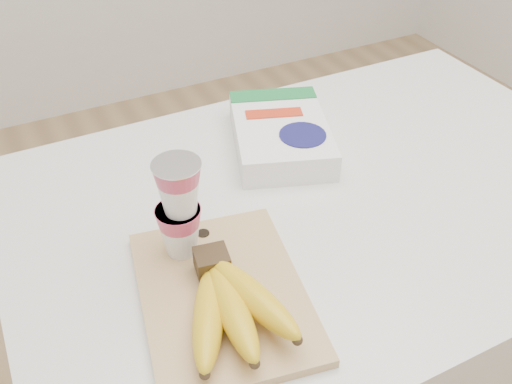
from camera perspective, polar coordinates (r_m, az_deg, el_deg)
table at (r=1.33m, az=6.04°, el=-14.36°), size 1.13×0.76×0.85m
cutting_board at (r=0.83m, az=-3.36°, el=-10.18°), size 0.28×0.35×0.02m
bananas at (r=0.77m, az=-2.62°, el=-11.15°), size 0.16×0.22×0.07m
yogurt_stack at (r=0.83m, az=-7.72°, el=-1.42°), size 0.07×0.07×0.16m
cereal_box at (r=1.11m, az=2.48°, el=5.82°), size 0.25×0.30×0.06m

